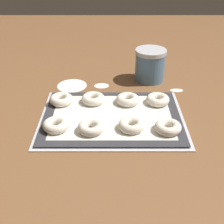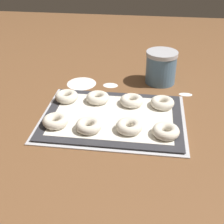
% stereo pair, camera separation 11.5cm
% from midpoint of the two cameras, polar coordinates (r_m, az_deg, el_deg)
% --- Properties ---
extents(ground_plane, '(2.80, 2.80, 0.00)m').
position_cam_midpoint_polar(ground_plane, '(1.04, -2.98, -1.71)').
color(ground_plane, brown).
extents(baking_tray, '(0.48, 0.36, 0.01)m').
position_cam_midpoint_polar(baking_tray, '(1.05, -3.14, -1.12)').
color(baking_tray, silver).
rests_on(baking_tray, ground_plane).
extents(baking_mat, '(0.46, 0.34, 0.00)m').
position_cam_midpoint_polar(baking_mat, '(1.04, -3.14, -0.87)').
color(baking_mat, '#333338').
rests_on(baking_mat, baking_tray).
extents(bagel_front_far_left, '(0.08, 0.08, 0.03)m').
position_cam_midpoint_polar(bagel_front_far_left, '(0.99, -13.28, -2.43)').
color(bagel_front_far_left, silver).
rests_on(bagel_front_far_left, baking_mat).
extents(bagel_front_mid_left, '(0.08, 0.08, 0.03)m').
position_cam_midpoint_polar(bagel_front_mid_left, '(0.97, -7.05, -2.90)').
color(bagel_front_mid_left, silver).
rests_on(bagel_front_mid_left, baking_mat).
extents(bagel_front_mid_right, '(0.08, 0.08, 0.03)m').
position_cam_midpoint_polar(bagel_front_mid_right, '(0.97, 0.41, -2.53)').
color(bagel_front_mid_right, silver).
rests_on(bagel_front_mid_right, baking_mat).
extents(bagel_front_far_right, '(0.08, 0.08, 0.03)m').
position_cam_midpoint_polar(bagel_front_far_right, '(0.97, 7.07, -2.88)').
color(bagel_front_far_right, silver).
rests_on(bagel_front_far_right, baking_mat).
extents(bagel_back_far_left, '(0.08, 0.08, 0.03)m').
position_cam_midpoint_polar(bagel_back_far_left, '(1.13, -11.97, 2.18)').
color(bagel_back_far_left, silver).
rests_on(bagel_back_far_left, baking_mat).
extents(bagel_back_mid_left, '(0.08, 0.08, 0.03)m').
position_cam_midpoint_polar(bagel_back_mid_left, '(1.12, -6.22, 2.34)').
color(bagel_back_mid_left, silver).
rests_on(bagel_back_mid_left, baking_mat).
extents(bagel_back_mid_right, '(0.08, 0.08, 0.03)m').
position_cam_midpoint_polar(bagel_back_mid_right, '(1.11, 0.12, 2.21)').
color(bagel_back_mid_right, silver).
rests_on(bagel_back_mid_right, baking_mat).
extents(bagel_back_far_right, '(0.08, 0.08, 0.03)m').
position_cam_midpoint_polar(bagel_back_far_right, '(1.11, 5.65, 2.17)').
color(bagel_back_far_right, silver).
rests_on(bagel_back_far_right, baking_mat).
extents(flour_canister, '(0.13, 0.13, 0.13)m').
position_cam_midpoint_polar(flour_canister, '(1.29, 4.61, 8.51)').
color(flour_canister, slate).
rests_on(flour_canister, ground_plane).
extents(flour_patch_near, '(0.06, 0.05, 0.00)m').
position_cam_midpoint_polar(flour_patch_near, '(1.27, -4.36, 4.80)').
color(flour_patch_near, white).
rests_on(flour_patch_near, ground_plane).
extents(flour_patch_far, '(0.12, 0.12, 0.00)m').
position_cam_midpoint_polar(flour_patch_far, '(1.28, -9.73, 4.77)').
color(flour_patch_far, white).
rests_on(flour_patch_far, ground_plane).
extents(flour_patch_side, '(0.05, 0.03, 0.00)m').
position_cam_midpoint_polar(flour_patch_side, '(1.24, 9.35, 3.91)').
color(flour_patch_side, white).
rests_on(flour_patch_side, ground_plane).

